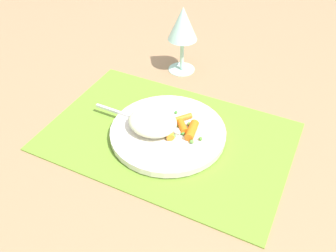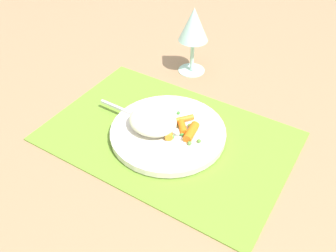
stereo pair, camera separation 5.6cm
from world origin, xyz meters
The scene contains 8 objects.
ground_plane centered at (0.00, 0.00, 0.00)m, with size 2.40×2.40×0.00m, color #997551.
placemat centered at (0.00, 0.00, 0.00)m, with size 0.50×0.33×0.01m, color olive.
plate centered at (0.00, 0.00, 0.01)m, with size 0.24×0.24×0.01m, color silver.
rice_mound centered at (-0.03, -0.01, 0.04)m, with size 0.10×0.09×0.04m, color beige.
carrot_portion centered at (0.03, 0.01, 0.03)m, with size 0.07×0.09×0.02m.
pea_scatter centered at (0.02, 0.01, 0.02)m, with size 0.09×0.08×0.01m.
fork centered at (-0.05, 0.00, 0.02)m, with size 0.21×0.02×0.01m.
wine_glass centered at (-0.08, 0.25, 0.12)m, with size 0.07×0.07×0.17m.
Camera 2 is at (0.30, -0.48, 0.52)m, focal length 39.21 mm.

